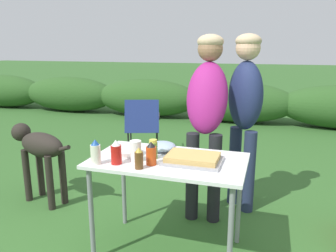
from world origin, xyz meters
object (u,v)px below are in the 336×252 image
Objects in this scene: relish_jar at (153,149)px; dog at (39,149)px; paper_cup_stack at (136,151)px; mayo_bottle at (96,152)px; hot_sauce_bottle at (151,154)px; beer_bottle at (139,159)px; mixing_bowl at (162,146)px; food_tray at (193,159)px; ketchup_bottle at (116,153)px; camp_chair_green_behind_table at (143,124)px; standing_person_in_dark_puffer at (245,104)px; folding_table at (168,169)px; standing_person_in_navy_coat at (207,105)px; plate_stack at (128,152)px.

relish_jar is 0.17× the size of dog.
paper_cup_stack is 0.27m from mayo_bottle.
beer_bottle is at bearing -118.33° from hot_sauce_bottle.
beer_bottle is (-0.05, -0.09, -0.01)m from hot_sauce_bottle.
relish_jar reaches higher than mixing_bowl.
hot_sauce_bottle is (0.13, -0.04, 0.00)m from paper_cup_stack.
food_tray is at bearing -90.00° from dog.
ketchup_bottle is 2.38m from camp_chair_green_behind_table.
relish_jar is at bearing -79.04° from standing_person_in_dark_puffer.
ketchup_bottle is (-0.31, -0.20, 0.16)m from folding_table.
dog is (-1.02, 0.67, -0.28)m from mayo_bottle.
folding_table is 7.86× the size of relish_jar.
camp_chair_green_behind_table is (-0.58, 2.29, -0.35)m from mayo_bottle.
standing_person_in_dark_puffer is at bearing 58.64° from relish_jar.
standing_person_in_navy_coat is at bearing 65.59° from paper_cup_stack.
standing_person_in_navy_coat is (0.35, 0.77, 0.21)m from paper_cup_stack.
paper_cup_stack is 0.14m from hot_sauce_bottle.
mixing_bowl is (-0.11, 0.17, 0.11)m from folding_table.
ketchup_bottle is 0.10× the size of standing_person_in_navy_coat.
hot_sauce_bottle is (-0.26, -0.13, 0.05)m from food_tray.
mixing_bowl is 0.54m from mayo_bottle.
camp_chair_green_behind_table is at bearing 116.09° from mixing_bowl.
paper_cup_stack reaches higher than camp_chair_green_behind_table.
hot_sauce_bottle is 0.11m from beer_bottle.
ketchup_bottle is at bearing -103.48° from dog.
dog is at bearing 146.73° from mayo_bottle.
paper_cup_stack is at bearing -97.92° from dog.
standing_person_in_dark_puffer reaches higher than hot_sauce_bottle.
beer_bottle reaches higher than dog.
mixing_bowl is at bearing -82.87° from camp_chair_green_behind_table.
camp_chair_green_behind_table is (0.44, 1.62, -0.08)m from dog.
mayo_bottle reaches higher than beer_bottle.
mixing_bowl reaches higher than dog.
paper_cup_stack is at bearing -138.44° from relish_jar.
paper_cup_stack is 0.17× the size of dog.
paper_cup_stack is at bearing 120.77° from beer_bottle.
plate_stack is 1.40× the size of hot_sauce_bottle.
folding_table is at bearing 9.88° from relish_jar.
standing_person_in_navy_coat reaches higher than beer_bottle.
standing_person_in_navy_coat is at bearing -68.76° from camp_chair_green_behind_table.
standing_person_in_navy_coat is (0.22, 0.81, 0.21)m from hot_sauce_bottle.
hot_sauce_bottle is at bearing 15.59° from mayo_bottle.
plate_stack is at bearing 128.02° from beer_bottle.
standing_person_in_dark_puffer is 2.03m from dog.
plate_stack is at bearing 65.93° from mayo_bottle.
paper_cup_stack is 2.33m from camp_chair_green_behind_table.
dog is (-1.65, 0.44, -0.22)m from food_tray.
relish_jar reaches higher than folding_table.
paper_cup_stack is at bearing -152.82° from folding_table.
plate_stack is at bearing -129.09° from standing_person_in_navy_coat.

